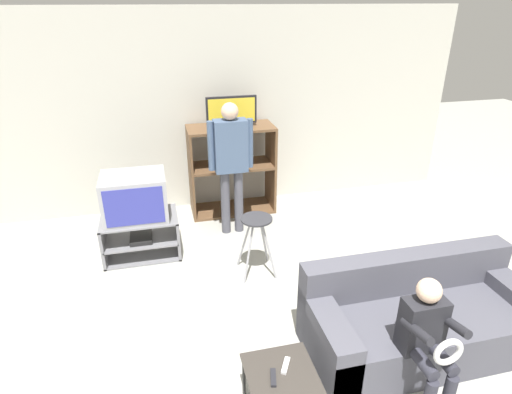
% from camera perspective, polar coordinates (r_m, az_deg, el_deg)
% --- Properties ---
extents(wall_back, '(6.40, 0.06, 2.60)m').
position_cam_1_polar(wall_back, '(5.81, -3.70, 11.32)').
color(wall_back, beige).
rests_on(wall_back, ground_plane).
extents(tv_stand, '(0.83, 0.54, 0.47)m').
position_cam_1_polar(tv_stand, '(5.01, -15.05, -5.07)').
color(tv_stand, slate).
rests_on(tv_stand, ground_plane).
extents(television_main, '(0.68, 0.53, 0.49)m').
position_cam_1_polar(television_main, '(4.81, -15.88, 0.05)').
color(television_main, '#9E9EA3').
rests_on(television_main, tv_stand).
extents(media_shelf, '(1.11, 0.51, 1.18)m').
position_cam_1_polar(media_shelf, '(5.70, -3.27, 3.75)').
color(media_shelf, brown).
rests_on(media_shelf, ground_plane).
extents(television_flat, '(0.64, 0.20, 0.39)m').
position_cam_1_polar(television_flat, '(5.46, -3.28, 11.17)').
color(television_flat, black).
rests_on(television_flat, media_shelf).
extents(folding_stool, '(0.36, 0.37, 0.65)m').
position_cam_1_polar(folding_stool, '(4.40, 0.07, -4.34)').
color(folding_stool, '#99999E').
rests_on(folding_stool, ground_plane).
extents(snack_table, '(0.47, 0.47, 0.38)m').
position_cam_1_polar(snack_table, '(3.15, 3.34, -22.88)').
color(snack_table, '#38332D').
rests_on(snack_table, ground_plane).
extents(remote_control_black, '(0.07, 0.15, 0.02)m').
position_cam_1_polar(remote_control_black, '(3.08, 2.32, -22.92)').
color(remote_control_black, '#232328').
rests_on(remote_control_black, snack_table).
extents(remote_control_white, '(0.10, 0.14, 0.02)m').
position_cam_1_polar(remote_control_white, '(3.15, 3.97, -21.50)').
color(remote_control_white, silver).
rests_on(remote_control_white, snack_table).
extents(couch, '(1.88, 0.81, 0.74)m').
position_cam_1_polar(couch, '(3.91, 20.90, -15.02)').
color(couch, '#4C4C56').
rests_on(couch, ground_plane).
extents(person_standing_adult, '(0.53, 0.20, 1.62)m').
position_cam_1_polar(person_standing_adult, '(5.01, -3.36, 5.34)').
color(person_standing_adult, '#4C4C56').
rests_on(person_standing_adult, ground_plane).
extents(person_seated_child, '(0.33, 0.43, 0.98)m').
position_cam_1_polar(person_seated_child, '(3.29, 21.93, -16.76)').
color(person_seated_child, '#2D2D38').
rests_on(person_seated_child, ground_plane).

